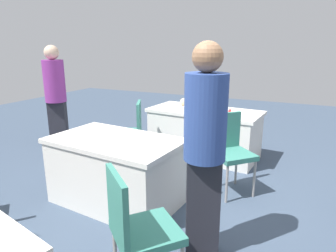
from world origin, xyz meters
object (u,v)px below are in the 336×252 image
object	(u,v)px
yarn_ball	(184,102)
laptop_silver	(192,106)
table_mid_right	(116,171)
person_organiser	(56,93)
chair_tucked_left	(137,226)
table_foreground	(204,133)
chair_tucked_right	(131,129)
chair_by_pillar	(230,148)
scissors_red	(230,111)
person_presenter	(205,143)

from	to	relation	value
yarn_ball	laptop_silver	bearing A→B (deg)	139.28
table_mid_right	person_organiser	distance (m)	2.26
chair_tucked_left	person_organiser	distance (m)	3.55
table_foreground	person_organiser	size ratio (longest dim) A/B	1.03
chair_tucked_right	chair_by_pillar	xyz separation A→B (m)	(-1.56, 0.21, 0.01)
person_organiser	scissors_red	bearing A→B (deg)	170.26
table_foreground	chair_tucked_right	size ratio (longest dim) A/B	1.89
table_mid_right	yarn_ball	world-z (taller)	yarn_ball
table_mid_right	scissors_red	bearing A→B (deg)	-111.45
person_organiser	table_foreground	bearing A→B (deg)	170.92
laptop_silver	scissors_red	bearing A→B (deg)	-169.10
chair_by_pillar	scissors_red	distance (m)	1.21
person_organiser	chair_tucked_right	bearing A→B (deg)	151.44
table_mid_right	yarn_ball	xyz separation A→B (m)	(0.04, -2.06, 0.45)
table_foreground	chair_tucked_right	world-z (taller)	chair_tucked_right
table_foreground	table_mid_right	bearing A→B (deg)	77.93
chair_tucked_right	person_presenter	size ratio (longest dim) A/B	0.54
scissors_red	person_presenter	bearing A→B (deg)	-0.43
table_mid_right	scissors_red	distance (m)	2.17
person_organiser	chair_by_pillar	bearing A→B (deg)	147.11
person_organiser	laptop_silver	distance (m)	2.27
table_foreground	scissors_red	distance (m)	0.55
chair_by_pillar	laptop_silver	bearing A→B (deg)	-95.73
yarn_ball	person_organiser	bearing A→B (deg)	28.50
chair_tucked_right	person_organiser	world-z (taller)	person_organiser
table_foreground	laptop_silver	bearing A→B (deg)	3.22
table_foreground	yarn_ball	xyz separation A→B (m)	(0.44, -0.17, 0.45)
table_foreground	chair_tucked_left	size ratio (longest dim) A/B	1.87
chair_tucked_left	person_organiser	size ratio (longest dim) A/B	0.55
table_mid_right	scissors_red	size ratio (longest dim) A/B	8.51
chair_tucked_right	scissors_red	distance (m)	1.58
person_presenter	scissors_red	world-z (taller)	person_presenter
table_foreground	table_mid_right	distance (m)	1.93
table_foreground	chair_tucked_left	xyz separation A→B (m)	(-0.52, 2.94, 0.18)
table_foreground	scissors_red	xyz separation A→B (m)	(-0.38, -0.10, 0.39)
chair_tucked_left	chair_tucked_right	size ratio (longest dim) A/B	1.01
yarn_ball	person_presenter	bearing A→B (deg)	116.16
table_mid_right	yarn_ball	size ratio (longest dim) A/B	11.77
table_mid_right	person_presenter	size ratio (longest dim) A/B	0.85
scissors_red	table_mid_right	bearing A→B (deg)	-31.26
chair_by_pillar	scissors_red	xyz separation A→B (m)	(0.31, -1.15, 0.21)
chair_tucked_right	person_organiser	bearing A→B (deg)	63.47
person_presenter	person_organiser	world-z (taller)	person_presenter
table_mid_right	chair_tucked_right	size ratio (longest dim) A/B	1.58
table_mid_right	chair_by_pillar	xyz separation A→B (m)	(-1.09, -0.84, 0.18)
person_organiser	scissors_red	size ratio (longest dim) A/B	9.87
yarn_ball	chair_tucked_right	bearing A→B (deg)	66.59
chair_tucked_right	yarn_ball	world-z (taller)	chair_tucked_right
laptop_silver	scissors_red	world-z (taller)	laptop_silver
chair_tucked_left	scissors_red	size ratio (longest dim) A/B	5.43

